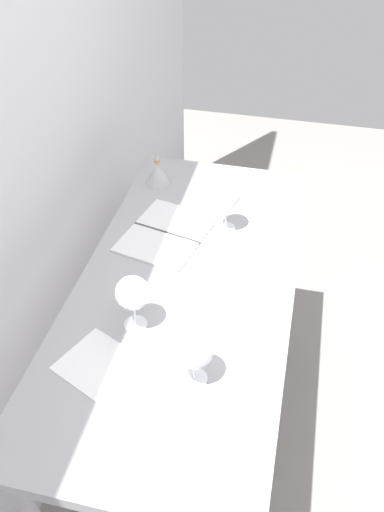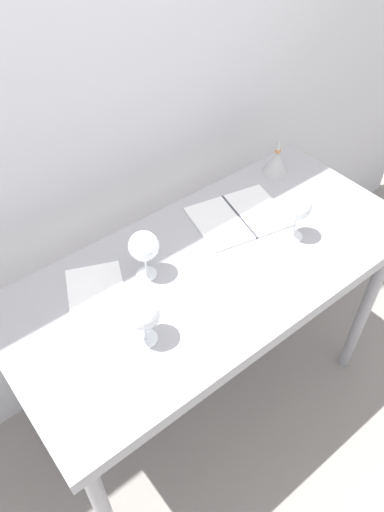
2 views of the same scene
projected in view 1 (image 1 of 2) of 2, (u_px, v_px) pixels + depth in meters
The scene contains 10 objects.
ground_plane at pixel (186, 438), 2.20m from camera, with size 6.00×6.00×0.00m, color gray.
back_wall at pixel (7, 147), 1.43m from camera, with size 3.80×0.04×2.60m, color silver.
steel_counter at pixel (186, 306), 1.67m from camera, with size 1.40×0.65×0.90m.
wine_glass_far_left at pixel (133, 294), 1.40m from camera, with size 0.09×0.09×0.17m.
wine_glass_near_left at pixel (194, 350), 1.26m from camera, with size 0.10×0.10×0.17m.
wine_glass_near_right at pixel (227, 197), 1.72m from camera, with size 0.09×0.09×0.18m.
open_notebook at pixel (167, 233), 1.78m from camera, with size 0.37×0.31×0.01m.
tasting_sheet_upper at pixel (107, 370), 1.36m from camera, with size 0.17×0.25×0.00m, color white.
tasting_sheet_lower at pixel (207, 312), 1.51m from camera, with size 0.14×0.20×0.00m, color white.
decanter_funnel at pixel (158, 173), 1.99m from camera, with size 0.10×0.10×0.14m.
Camera 1 is at (-1.12, -0.28, 2.01)m, focal length 36.97 mm.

